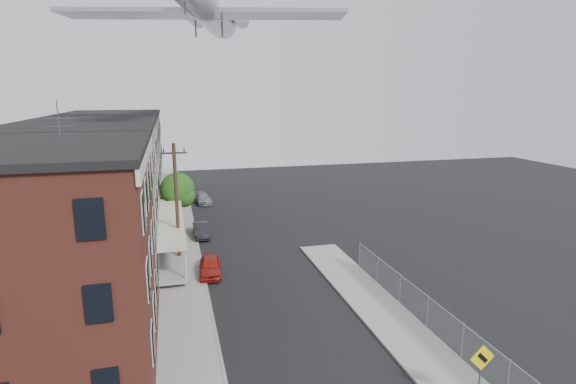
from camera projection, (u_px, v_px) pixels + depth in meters
name	position (u px, v px, depth m)	size (l,w,h in m)	color
sidewalk_left	(179.00, 238.00, 39.00)	(3.00, 62.00, 0.12)	gray
sidewalk_right	(392.00, 322.00, 24.74)	(3.00, 26.00, 0.12)	gray
curb_left	(196.00, 237.00, 39.36)	(0.15, 62.00, 0.14)	gray
curb_right	(368.00, 326.00, 24.38)	(0.15, 26.00, 0.14)	gray
corner_building	(35.00, 258.00, 20.23)	(10.31, 12.30, 12.15)	#351411
row_house_a	(77.00, 208.00, 29.22)	(11.98, 7.00, 10.30)	slate
row_house_b	(93.00, 186.00, 35.83)	(11.98, 7.00, 10.30)	#74685B
row_house_c	(105.00, 172.00, 42.44)	(11.98, 7.00, 10.30)	slate
row_house_d	(113.00, 161.00, 49.05)	(11.98, 7.00, 10.30)	#74685B
row_house_e	(120.00, 153.00, 55.66)	(11.98, 7.00, 10.30)	slate
chainlink_fence	(428.00, 312.00, 23.97)	(0.06, 18.06, 1.90)	gray
warning_sign	(481.00, 366.00, 17.74)	(1.10, 0.11, 2.80)	#515156
utility_pole	(177.00, 203.00, 32.32)	(1.80, 0.26, 9.00)	black
street_tree	(179.00, 191.00, 42.03)	(3.22, 3.20, 5.20)	black
car_near	(210.00, 266.00, 31.27)	(1.49, 3.70, 1.26)	#A01E14
car_mid	(201.00, 230.00, 39.55)	(1.28, 3.68, 1.21)	black
car_far	(203.00, 199.00, 51.53)	(1.58, 3.88, 1.13)	gray
airplane	(207.00, 6.00, 36.97)	(22.44, 25.65, 7.38)	white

